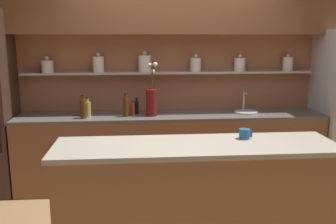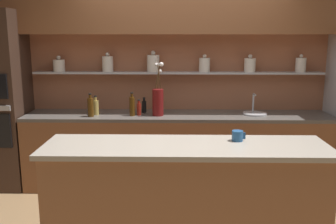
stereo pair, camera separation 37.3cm
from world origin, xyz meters
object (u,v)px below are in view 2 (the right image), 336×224
flower_vase (158,99)px  bottle_spirit_1 (132,106)px  sink_fixture (254,112)px  bottle_sauce_3 (139,109)px  bottle_spirit_2 (91,107)px  coffee_mug (238,136)px  bottle_sauce_0 (144,106)px  bottle_sauce_5 (92,107)px  bottle_spirit_4 (96,107)px

flower_vase → bottle_spirit_1: flower_vase is taller
sink_fixture → bottle_sauce_3: bearing=-176.9°
bottle_spirit_2 → coffee_mug: (1.51, -1.37, 0.03)m
flower_vase → bottle_sauce_3: (-0.23, 0.01, -0.11)m
bottle_spirit_2 → bottle_spirit_1: bearing=6.4°
bottle_sauce_0 → bottle_spirit_1: (-0.13, -0.19, 0.04)m
bottle_spirit_2 → bottle_sauce_5: size_ratio=1.66×
bottle_sauce_0 → bottle_sauce_5: (-0.66, -0.02, -0.01)m
bottle_spirit_2 → bottle_sauce_3: bottle_spirit_2 is taller
flower_vase → bottle_spirit_2: flower_vase is taller
bottle_spirit_1 → bottle_spirit_2: (-0.49, -0.05, -0.00)m
bottle_spirit_4 → bottle_sauce_0: bearing=13.5°
bottle_spirit_1 → coffee_mug: size_ratio=2.56×
sink_fixture → bottle_sauce_3: sink_fixture is taller
sink_fixture → bottle_spirit_2: bottle_spirit_2 is taller
bottle_spirit_1 → coffee_mug: 1.76m
bottle_spirit_2 → bottle_spirit_4: (0.04, 0.11, -0.02)m
sink_fixture → bottle_sauce_0: (-1.36, 0.08, 0.06)m
bottle_spirit_4 → coffee_mug: bearing=-45.0°
flower_vase → bottle_spirit_1: 0.32m
bottle_spirit_2 → bottle_sauce_3: bearing=8.6°
bottle_spirit_4 → bottle_sauce_5: size_ratio=1.39×
sink_fixture → bottle_sauce_0: sink_fixture is taller
flower_vase → bottle_spirit_1: size_ratio=2.27×
bottle_sauce_0 → bottle_sauce_5: bearing=-178.0°
flower_vase → bottle_sauce_3: 0.26m
bottle_sauce_0 → coffee_mug: bearing=-60.9°
bottle_sauce_3 → sink_fixture: bearing=3.1°
bottle_spirit_1 → bottle_sauce_3: size_ratio=1.47×
bottle_spirit_4 → coffee_mug: 2.09m
coffee_mug → bottle_sauce_0: bearing=119.1°
bottle_sauce_3 → coffee_mug: size_ratio=1.74×
sink_fixture → bottle_sauce_5: size_ratio=1.72×
bottle_spirit_1 → bottle_spirit_2: 0.49m
bottle_spirit_1 → sink_fixture: bearing=4.1°
bottle_sauce_0 → flower_vase: bearing=-42.3°
bottle_spirit_1 → bottle_sauce_5: size_ratio=1.69×
bottle_sauce_3 → coffee_mug: 1.74m
bottle_sauce_3 → bottle_spirit_2: bearing=-171.4°
flower_vase → bottle_sauce_5: bearing=170.3°
bottle_sauce_5 → bottle_spirit_4: bearing=-56.1°
bottle_spirit_2 → bottle_spirit_4: bottle_spirit_2 is taller
bottle_spirit_1 → bottle_spirit_2: bearing=-173.6°
bottle_spirit_4 → coffee_mug: size_ratio=2.10×
sink_fixture → bottle_spirit_1: 1.49m
bottle_sauce_0 → bottle_spirit_4: 0.59m
bottle_spirit_1 → bottle_sauce_5: bottle_spirit_1 is taller
bottle_sauce_0 → bottle_spirit_1: bottle_spirit_1 is taller
coffee_mug → bottle_sauce_3: bearing=123.1°
bottle_spirit_2 → coffee_mug: bottle_spirit_2 is taller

